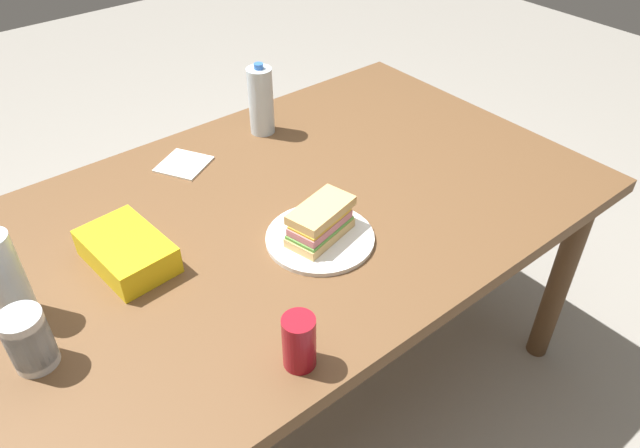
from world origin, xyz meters
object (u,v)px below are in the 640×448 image
at_px(plastic_cup_stack, 29,340).
at_px(paper_plate, 320,238).
at_px(water_bottle_tall, 261,101).
at_px(water_bottle_spare, 6,277).
at_px(dining_table, 270,237).
at_px(sandwich, 320,222).
at_px(chip_bag, 127,251).
at_px(soda_can_red, 299,342).

bearing_deg(plastic_cup_stack, paper_plate, -5.06).
distance_m(water_bottle_tall, water_bottle_spare, 0.90).
relative_size(dining_table, sandwich, 9.13).
distance_m(chip_bag, water_bottle_spare, 0.26).
distance_m(paper_plate, chip_bag, 0.46).
relative_size(soda_can_red, water_bottle_tall, 0.54).
bearing_deg(dining_table, water_bottle_tall, 57.00).
relative_size(paper_plate, water_bottle_spare, 1.16).
bearing_deg(water_bottle_tall, dining_table, -123.00).
bearing_deg(dining_table, plastic_cup_stack, -170.32).
height_order(paper_plate, plastic_cup_stack, plastic_cup_stack).
relative_size(chip_bag, plastic_cup_stack, 1.76).
distance_m(paper_plate, water_bottle_tall, 0.57).
distance_m(sandwich, water_bottle_tall, 0.56).
relative_size(dining_table, water_bottle_tall, 7.95).
xyz_separation_m(sandwich, plastic_cup_stack, (-0.67, 0.06, 0.01)).
relative_size(chip_bag, water_bottle_spare, 1.00).
height_order(dining_table, water_bottle_spare, water_bottle_spare).
height_order(water_bottle_tall, plastic_cup_stack, water_bottle_tall).
distance_m(soda_can_red, water_bottle_tall, 0.92).
bearing_deg(water_bottle_tall, water_bottle_spare, -159.23).
distance_m(dining_table, water_bottle_spare, 0.64).
distance_m(sandwich, plastic_cup_stack, 0.67).
height_order(sandwich, water_bottle_spare, water_bottle_spare).
relative_size(sandwich, chip_bag, 0.85).
bearing_deg(water_bottle_spare, paper_plate, -17.84).
bearing_deg(plastic_cup_stack, sandwich, -4.81).
xyz_separation_m(plastic_cup_stack, water_bottle_spare, (0.02, 0.15, 0.04)).
bearing_deg(chip_bag, soda_can_red, 10.63).
xyz_separation_m(sandwich, soda_can_red, (-0.27, -0.27, 0.01)).
height_order(sandwich, plastic_cup_stack, plastic_cup_stack).
height_order(dining_table, soda_can_red, soda_can_red).
distance_m(dining_table, chip_bag, 0.38).
xyz_separation_m(soda_can_red, chip_bag, (-0.13, 0.48, -0.03)).
bearing_deg(paper_plate, water_bottle_spare, 162.16).
height_order(soda_can_red, water_bottle_spare, water_bottle_spare).
bearing_deg(soda_can_red, plastic_cup_stack, 140.87).
bearing_deg(water_bottle_tall, plastic_cup_stack, -151.38).
height_order(water_bottle_tall, water_bottle_spare, water_bottle_spare).
height_order(chip_bag, plastic_cup_stack, plastic_cup_stack).
distance_m(sandwich, chip_bag, 0.46).
xyz_separation_m(dining_table, water_bottle_tall, (0.24, 0.36, 0.18)).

